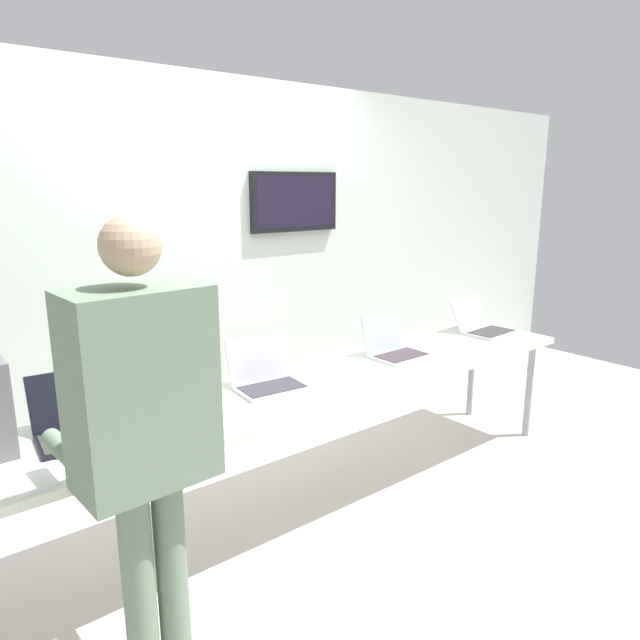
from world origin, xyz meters
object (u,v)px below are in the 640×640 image
Objects in this scene: laptop_station_0 at (76,423)px; laptop_station_3 at (482,325)px; laptop_station_2 at (394,347)px; person at (143,422)px; laptop_station_1 at (266,377)px; workbench at (314,388)px.

laptop_station_0 reaches higher than laptop_station_3.
laptop_station_2 is 0.20× the size of person.
laptop_station_2 is at bearing -1.49° from laptop_station_1.
person reaches higher than laptop_station_0.
laptop_station_2 is at bearing -179.13° from laptop_station_3.
laptop_station_0 is 2.81m from laptop_station_3.
laptop_station_1 is 1.18m from person.
laptop_station_2 is (1.89, -0.03, 0.00)m from laptop_station_0.
workbench is at bearing -177.74° from laptop_station_3.
laptop_station_1 is 0.93m from laptop_station_2.
laptop_station_2 reaches higher than workbench.
laptop_station_2 is 2.00m from person.
person is at bearing -143.27° from laptop_station_1.
workbench is 1.23m from laptop_station_0.
laptop_station_3 is (1.85, -0.01, -0.00)m from laptop_station_1.
laptop_station_2 reaches higher than laptop_station_0.
person is (-1.20, -0.62, 0.33)m from workbench.
person is at bearing -152.54° from workbench.
laptop_station_0 is at bearing 179.58° from laptop_station_1.
laptop_station_0 is at bearing 176.25° from workbench.
laptop_station_0 reaches higher than workbench.
laptop_station_2 is 0.92m from laptop_station_3.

